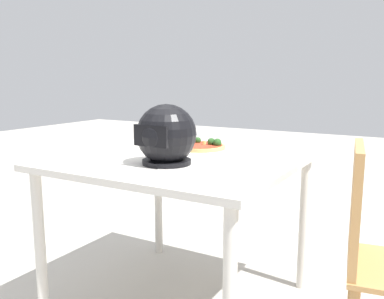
% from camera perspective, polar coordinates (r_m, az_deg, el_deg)
% --- Properties ---
extents(dining_table, '(1.07, 1.07, 0.77)m').
position_cam_1_polar(dining_table, '(2.00, -1.31, -3.29)').
color(dining_table, beige).
rests_on(dining_table, ground).
extents(pizza_plate, '(0.32, 0.32, 0.01)m').
position_cam_1_polar(pizza_plate, '(2.13, 1.23, -0.03)').
color(pizza_plate, white).
rests_on(pizza_plate, dining_table).
extents(pizza, '(0.26, 0.26, 0.06)m').
position_cam_1_polar(pizza, '(2.13, 1.38, 0.50)').
color(pizza, tan).
rests_on(pizza, pizza_plate).
extents(motorcycle_helmet, '(0.26, 0.26, 0.26)m').
position_cam_1_polar(motorcycle_helmet, '(1.79, -3.58, 1.93)').
color(motorcycle_helmet, black).
rests_on(motorcycle_helmet, dining_table).
extents(drinking_glass, '(0.07, 0.07, 0.13)m').
position_cam_1_polar(drinking_glass, '(2.27, -4.21, 2.12)').
color(drinking_glass, silver).
rests_on(drinking_glass, dining_table).
extents(chair_side, '(0.46, 0.46, 0.90)m').
position_cam_1_polar(chair_side, '(1.73, 24.52, -12.61)').
color(chair_side, '#B7844C').
rests_on(chair_side, ground).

